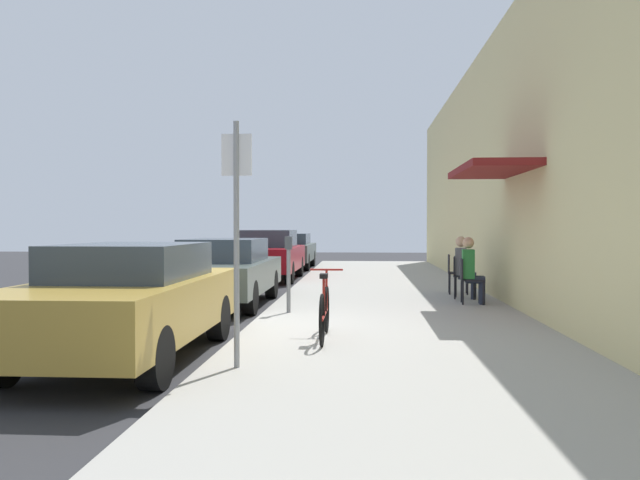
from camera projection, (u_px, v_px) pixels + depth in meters
name	position (u px, v px, depth m)	size (l,w,h in m)	color
ground_plane	(247.00, 334.00, 9.49)	(60.00, 60.00, 0.00)	#2D2D30
sidewalk_slab	(391.00, 313.00, 11.33)	(4.50, 32.00, 0.12)	#9E9B93
building_facade	(528.00, 155.00, 11.11)	(1.40, 32.00, 5.76)	beige
parked_car_0	(129.00, 299.00, 7.64)	(1.80, 4.40, 1.40)	#A58433
parked_car_1	(224.00, 271.00, 12.90)	(1.80, 4.40, 1.36)	#47514C
parked_car_2	(269.00, 254.00, 19.13)	(1.80, 4.40, 1.51)	maroon
parked_car_3	(289.00, 250.00, 24.42)	(1.80, 4.40, 1.35)	#47514C
parking_meter	(289.00, 268.00, 10.94)	(0.12, 0.10, 1.32)	slate
street_sign	(237.00, 224.00, 6.66)	(0.32, 0.06, 2.60)	gray
bicycle_0	(324.00, 312.00, 8.36)	(0.46, 1.71, 0.90)	black
cafe_chair_0	(468.00, 278.00, 12.20)	(0.47, 0.47, 0.87)	black
seated_patron_0	(471.00, 268.00, 12.19)	(0.45, 0.38, 1.29)	#232838
cafe_chair_1	(461.00, 274.00, 13.10)	(0.52, 0.52, 0.87)	black
seated_patron_1	(464.00, 265.00, 13.08)	(0.48, 0.43, 1.29)	#232838
cafe_chair_2	(454.00, 271.00, 13.99)	(0.48, 0.48, 0.87)	black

